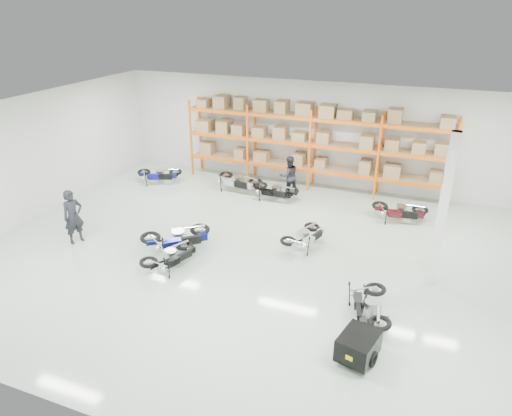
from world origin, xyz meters
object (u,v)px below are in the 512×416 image
at_px(moto_silver_left, 305,233).
at_px(person_left, 73,217).
at_px(moto_back_d, 400,208).
at_px(moto_back_c, 274,188).
at_px(moto_back_b, 237,178).
at_px(moto_touring_right, 369,302).
at_px(trailer, 358,346).
at_px(moto_back_a, 159,172).
at_px(moto_black_far_left, 171,253).
at_px(moto_blue_centre, 177,234).
at_px(person_back, 289,176).

height_order(moto_silver_left, person_left, person_left).
distance_m(moto_back_d, person_left, 11.58).
distance_m(moto_back_c, person_left, 7.77).
relative_size(moto_back_b, moto_back_d, 1.06).
height_order(moto_touring_right, trailer, moto_touring_right).
distance_m(moto_touring_right, moto_back_a, 12.09).
distance_m(moto_black_far_left, moto_back_b, 6.53).
relative_size(moto_black_far_left, moto_back_a, 0.96).
xyz_separation_m(moto_back_a, person_left, (0.35, -5.77, 0.41)).
bearing_deg(moto_black_far_left, moto_touring_right, -163.77).
bearing_deg(moto_back_b, moto_blue_centre, -166.23).
xyz_separation_m(moto_back_b, person_back, (2.21, 0.32, 0.29)).
relative_size(moto_blue_centre, person_left, 1.06).
bearing_deg(person_back, moto_blue_centre, 32.12).
xyz_separation_m(moto_silver_left, person_back, (-1.86, 4.08, 0.36)).
bearing_deg(person_back, moto_black_far_left, 37.51).
height_order(moto_black_far_left, moto_back_c, moto_back_c).
distance_m(moto_silver_left, person_back, 4.50).
bearing_deg(person_left, moto_back_b, -4.99).
xyz_separation_m(moto_back_b, moto_back_d, (6.82, -0.59, -0.03)).
height_order(moto_back_a, person_back, person_back).
distance_m(moto_touring_right, person_left, 9.92).
bearing_deg(moto_back_c, moto_blue_centre, 167.28).
relative_size(trailer, person_left, 0.89).
relative_size(moto_blue_centre, moto_back_a, 1.15).
relative_size(moto_back_b, person_left, 0.99).
height_order(person_left, person_back, person_left).
relative_size(moto_back_a, moto_back_b, 0.93).
bearing_deg(person_back, moto_back_d, 129.66).
bearing_deg(person_left, moto_back_d, -38.00).
xyz_separation_m(moto_black_far_left, moto_back_d, (6.24, 5.91, 0.03)).
xyz_separation_m(moto_blue_centre, moto_back_c, (1.59, 5.14, -0.09)).
bearing_deg(moto_back_c, moto_black_far_left, 173.11).
bearing_deg(moto_touring_right, moto_back_c, 114.61).
relative_size(moto_silver_left, trailer, 0.96).
relative_size(moto_silver_left, moto_back_d, 0.92).
distance_m(moto_touring_right, trailer, 1.60).
height_order(moto_blue_centre, moto_back_a, moto_blue_centre).
height_order(moto_blue_centre, moto_touring_right, moto_blue_centre).
distance_m(moto_back_a, moto_back_c, 5.46).
distance_m(trailer, person_back, 9.82).
xyz_separation_m(moto_silver_left, moto_touring_right, (2.54, -3.10, 0.03)).
bearing_deg(moto_back_b, moto_back_a, 108.43).
distance_m(moto_back_b, moto_back_c, 1.85).
bearing_deg(moto_silver_left, moto_back_d, -110.99).
relative_size(moto_blue_centre, moto_black_far_left, 1.20).
relative_size(moto_blue_centre, trailer, 1.18).
xyz_separation_m(moto_blue_centre, person_back, (1.98, 5.83, 0.25)).
bearing_deg(person_left, trailer, -79.82).
height_order(moto_silver_left, moto_back_a, moto_back_a).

